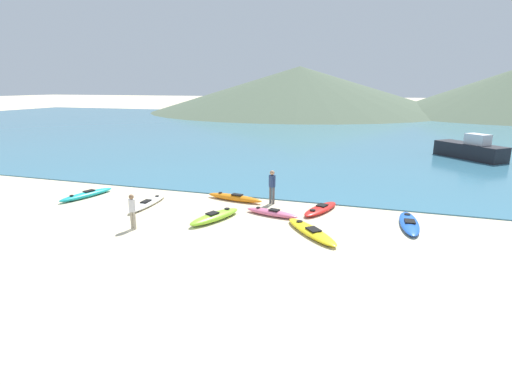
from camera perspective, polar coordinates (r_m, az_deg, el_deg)
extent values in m
plane|color=beige|center=(14.96, -14.33, -8.82)|extent=(400.00, 400.00, 0.00)
cube|color=teal|center=(55.65, 10.28, 8.75)|extent=(160.00, 70.00, 0.06)
cone|color=#4C5B47|center=(96.63, 6.23, 14.49)|extent=(68.64, 68.64, 10.16)
cone|color=#4C5B47|center=(97.15, 7.05, 14.26)|extent=(37.71, 37.71, 9.43)
ellipsoid|color=orange|center=(21.21, -3.07, -0.74)|extent=(3.28, 1.07, 0.33)
cube|color=black|center=(21.08, -2.70, -0.30)|extent=(0.62, 0.40, 0.05)
cylinder|color=black|center=(21.61, -5.11, 0.01)|extent=(0.20, 0.20, 0.02)
ellipsoid|color=yellow|center=(16.64, 7.88, -5.52)|extent=(2.92, 3.15, 0.25)
cube|color=black|center=(16.45, 8.21, -5.23)|extent=(0.74, 0.76, 0.05)
cylinder|color=black|center=(17.38, 6.24, -4.09)|extent=(0.27, 0.27, 0.02)
ellipsoid|color=blue|center=(18.66, 21.04, -4.12)|extent=(0.98, 3.27, 0.25)
cube|color=black|center=(18.46, 21.13, -3.83)|extent=(0.46, 0.61, 0.05)
cylinder|color=black|center=(19.45, 20.81, -2.90)|extent=(0.27, 0.27, 0.02)
ellipsoid|color=teal|center=(23.73, -23.03, -0.27)|extent=(1.37, 3.30, 0.30)
cube|color=black|center=(23.78, -22.76, 0.23)|extent=(0.46, 0.65, 0.05)
cylinder|color=black|center=(23.22, -24.86, -0.37)|extent=(0.21, 0.21, 0.02)
ellipsoid|color=white|center=(21.04, -15.19, -1.49)|extent=(0.67, 3.37, 0.26)
cube|color=black|center=(20.86, -15.45, -1.21)|extent=(0.34, 0.61, 0.05)
cylinder|color=black|center=(21.76, -13.96, -0.47)|extent=(0.20, 0.20, 0.02)
ellipsoid|color=#8CCC2D|center=(18.21, -5.91, -3.45)|extent=(1.76, 3.02, 0.35)
cube|color=black|center=(18.05, -6.26, -2.95)|extent=(0.57, 0.64, 0.05)
cylinder|color=black|center=(18.70, -4.16, -2.30)|extent=(0.26, 0.26, 0.02)
ellipsoid|color=#E5668C|center=(18.78, 2.26, -2.91)|extent=(2.72, 1.11, 0.28)
cube|color=black|center=(18.67, 2.63, -2.49)|extent=(0.53, 0.40, 0.05)
cylinder|color=black|center=(19.07, 0.32, -2.13)|extent=(0.20, 0.20, 0.02)
ellipsoid|color=red|center=(19.63, 9.22, -2.33)|extent=(1.67, 2.93, 0.26)
cube|color=black|center=(19.71, 9.43, -1.79)|extent=(0.57, 0.62, 0.05)
cylinder|color=black|center=(18.93, 8.11, -2.48)|extent=(0.27, 0.27, 0.02)
cylinder|color=gray|center=(17.80, -17.32, -3.81)|extent=(0.11, 0.11, 0.77)
cylinder|color=gray|center=(17.72, -16.95, -3.86)|extent=(0.11, 0.11, 0.77)
cube|color=#B2B2B7|center=(17.56, -17.30, -1.80)|extent=(0.26, 0.25, 0.55)
cylinder|color=#B2B2B7|center=(17.62, -17.61, -1.72)|extent=(0.08, 0.08, 0.52)
cylinder|color=#B2B2B7|center=(17.49, -17.00, -1.79)|extent=(0.08, 0.08, 0.52)
sphere|color=brown|center=(17.46, -17.40, -0.59)|extent=(0.21, 0.21, 0.21)
cylinder|color=#4C4C4C|center=(20.60, 2.08, -0.40)|extent=(0.13, 0.13, 0.89)
cylinder|color=#4C4C4C|center=(20.56, 2.51, -0.44)|extent=(0.13, 0.13, 0.89)
cube|color=navy|center=(20.39, 2.32, 1.63)|extent=(0.31, 0.31, 0.63)
cylinder|color=navy|center=(20.42, 1.96, 1.70)|extent=(0.09, 0.09, 0.60)
cylinder|color=navy|center=(20.35, 2.68, 1.65)|extent=(0.09, 0.09, 0.60)
sphere|color=#A37A5B|center=(20.29, 2.33, 2.84)|extent=(0.24, 0.24, 0.24)
cube|color=black|center=(37.65, 28.21, 5.25)|extent=(5.25, 5.50, 1.22)
cube|color=silver|center=(37.17, 29.11, 6.65)|extent=(1.99, 2.03, 0.85)
cube|color=navy|center=(68.62, 7.12, 10.41)|extent=(3.61, 2.83, 0.84)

